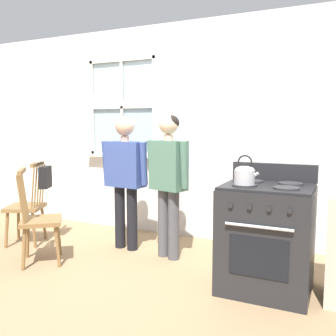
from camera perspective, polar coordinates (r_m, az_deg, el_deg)
The scene contains 10 objects.
ground_plane at distance 3.88m, azimuth -8.16°, elevation -15.18°, with size 16.00×16.00×0.00m, color #937551.
wall_back at distance 4.81m, azimuth 1.23°, elevation 5.35°, with size 6.40×0.16×2.70m.
chair_by_window at distance 4.85m, azimuth -20.70°, elevation -5.57°, with size 0.54×0.55×0.99m.
chair_near_wall at distance 4.13m, azimuth -19.08°, elevation -7.57°, with size 0.58×0.58×0.99m.
person_elderly_left at distance 4.29m, azimuth -6.52°, elevation -0.14°, with size 0.61×0.25×1.52m.
person_teen_center at distance 3.96m, azimuth 0.08°, elevation -0.63°, with size 0.54×0.31×1.54m.
stove at distance 3.38m, azimuth 14.75°, elevation -10.11°, with size 0.75×0.68×1.08m.
kettle at distance 3.18m, azimuth 11.61°, elevation -0.93°, with size 0.21×0.17×0.25m.
potted_plant at distance 5.11m, azimuth -7.16°, elevation 2.78°, with size 0.15×0.15×0.26m.
handbag at distance 4.71m, azimuth -18.23°, elevation -1.25°, with size 0.24×0.24×0.31m.
Camera 1 is at (2.00, -3.00, 1.43)m, focal length 40.00 mm.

